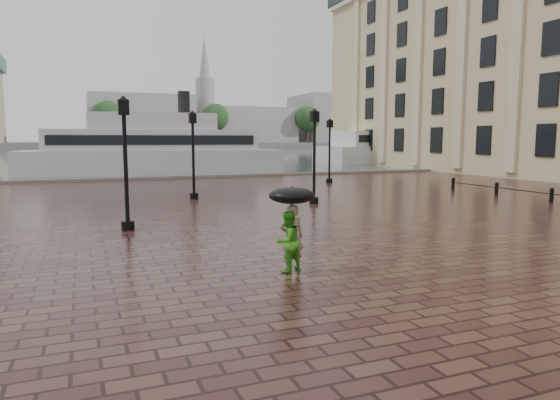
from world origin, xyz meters
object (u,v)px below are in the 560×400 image
child_pedestrian (288,242)px  street_lamps (203,154)px  ferry_far (397,145)px  ferry_near (154,149)px  adult_pedestrian (292,237)px

child_pedestrian → street_lamps: bearing=-118.6°
ferry_far → street_lamps: bearing=-149.7°
ferry_near → street_lamps: bearing=-84.2°
street_lamps → ferry_far: bearing=42.2°
adult_pedestrian → street_lamps: bearing=-85.3°
child_pedestrian → ferry_near: 34.56m
adult_pedestrian → ferry_near: ferry_near is taller
adult_pedestrian → child_pedestrian: size_ratio=1.09×
street_lamps → ferry_far: 43.18m
adult_pedestrian → ferry_near: bearing=-82.9°
child_pedestrian → ferry_far: (33.40, 43.67, 1.55)m
child_pedestrian → ferry_far: 55.00m
adult_pedestrian → ferry_near: size_ratio=0.07×
ferry_near → child_pedestrian: bearing=-86.2°
adult_pedestrian → ferry_far: 54.77m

